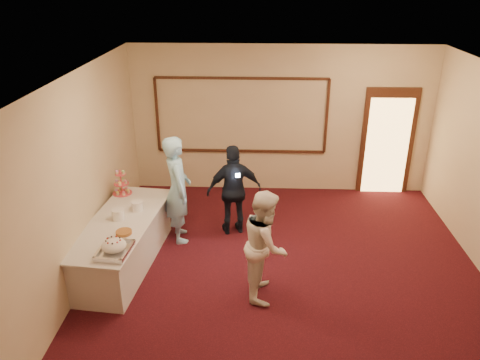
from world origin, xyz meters
name	(u,v)px	position (x,y,z in m)	size (l,w,h in m)	color
floor	(287,290)	(0.00, 0.00, 0.00)	(7.00, 7.00, 0.00)	black
room_walls	(293,161)	(0.00, 0.00, 2.03)	(6.04, 7.04, 3.02)	beige
wall_molding	(241,116)	(-0.80, 3.47, 1.60)	(3.45, 0.04, 1.55)	black
doorway	(387,143)	(2.15, 3.45, 1.08)	(1.05, 0.07, 2.20)	black
buffet_table	(123,243)	(-2.53, 0.56, 0.39)	(1.19, 2.51, 0.77)	silver
pavlova_tray	(114,247)	(-2.36, -0.31, 0.86)	(0.45, 0.60, 0.21)	silver
cupcake_stand	(121,184)	(-2.76, 1.53, 0.94)	(0.33, 0.33, 0.48)	#DE4A54
plate_stack_a	(118,214)	(-2.57, 0.63, 0.85)	(0.20, 0.20, 0.17)	white
plate_stack_b	(137,206)	(-2.35, 0.93, 0.85)	(0.19, 0.19, 0.15)	white
tart	(124,233)	(-2.37, 0.18, 0.80)	(0.27, 0.27, 0.06)	white
man	(178,189)	(-1.78, 1.40, 0.93)	(0.68, 0.44, 1.85)	#96D4F5
woman	(266,244)	(-0.33, -0.06, 0.80)	(0.78, 0.61, 1.60)	white
guest	(234,190)	(-0.85, 1.65, 0.81)	(0.95, 0.39, 1.62)	black
camera_flash	(238,175)	(-0.78, 1.40, 1.20)	(0.07, 0.04, 0.05)	white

